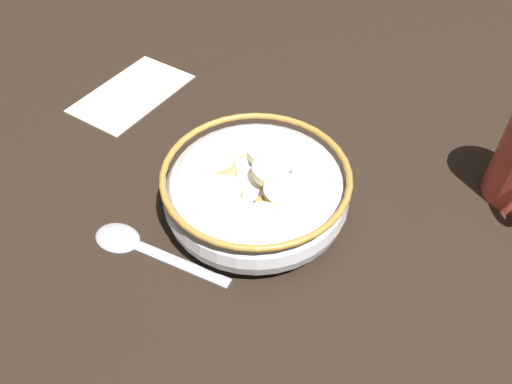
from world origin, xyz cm
name	(u,v)px	position (x,y,z in cm)	size (l,w,h in cm)	color
ground_plane	(256,220)	(0.00, 0.00, -1.00)	(124.43, 124.43, 2.00)	black
cereal_bowl	(256,191)	(0.01, -0.01, 3.08)	(17.22, 17.22, 5.91)	silver
spoon	(131,241)	(5.76, -10.51, 0.35)	(5.71, 14.01, 0.80)	#A5A5AD
folded_napkin	(132,93)	(-16.26, -18.58, 0.15)	(14.25, 8.55, 0.30)	beige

